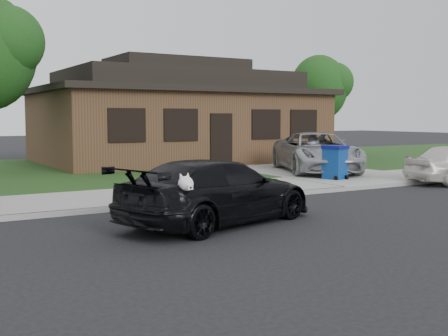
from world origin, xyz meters
TOP-DOWN VIEW (x-y plane):
  - ground at (0.00, 0.00)m, footprint 120.00×120.00m
  - sidewalk at (0.00, 5.00)m, footprint 60.00×3.00m
  - curb at (0.00, 3.50)m, footprint 60.00×0.12m
  - lawn at (0.00, 13.00)m, footprint 60.00×13.00m
  - driveway at (6.00, 10.00)m, footprint 4.50×13.00m
  - sedan at (-1.91, 1.01)m, footprint 4.79×3.03m
  - minivan at (5.87, 7.30)m, footprint 4.30×5.70m
  - recycling_bin at (4.82, 5.13)m, footprint 0.82×0.82m
  - house at (4.00, 15.00)m, footprint 12.60×8.60m
  - tree_1 at (12.14, 14.40)m, footprint 3.15×3.00m

SIDE VIEW (x-z plane):
  - ground at x=0.00m, z-range 0.00..0.00m
  - sidewalk at x=0.00m, z-range 0.00..0.12m
  - curb at x=0.00m, z-range 0.00..0.12m
  - lawn at x=0.00m, z-range 0.00..0.13m
  - driveway at x=6.00m, z-range 0.00..0.14m
  - sedan at x=-1.91m, z-range 0.00..1.29m
  - recycling_bin at x=4.82m, z-range 0.13..1.23m
  - minivan at x=5.87m, z-range 0.14..1.58m
  - house at x=4.00m, z-range -0.19..4.46m
  - tree_1 at x=12.14m, z-range 1.09..6.34m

